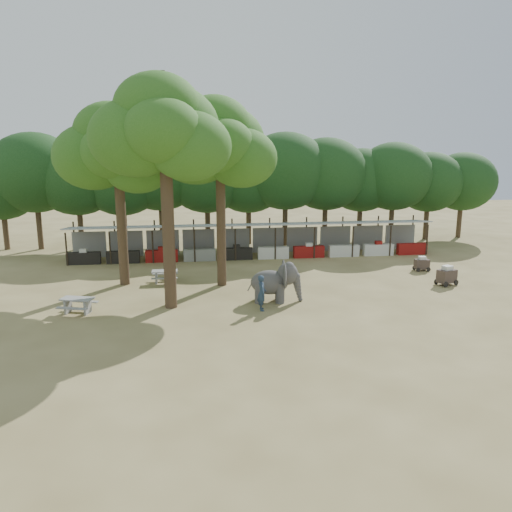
{
  "coord_description": "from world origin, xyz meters",
  "views": [
    {
      "loc": [
        -4.94,
        -23.89,
        8.44
      ],
      "look_at": [
        -1.0,
        5.0,
        2.0
      ],
      "focal_mm": 35.0,
      "sensor_mm": 36.0,
      "label": 1
    }
  ],
  "objects": [
    {
      "name": "picnic_table_near",
      "position": [
        -10.74,
        1.63,
        0.53
      ],
      "size": [
        1.98,
        1.87,
        0.81
      ],
      "rotation": [
        0.0,
        0.0,
        -0.29
      ],
      "color": "gray",
      "rests_on": "ground"
    },
    {
      "name": "yard_tree_center",
      "position": [
        -6.13,
        2.19,
        9.21
      ],
      "size": [
        7.1,
        6.9,
        12.04
      ],
      "color": "#332316",
      "rests_on": "ground"
    },
    {
      "name": "backdrop_trees",
      "position": [
        0.0,
        19.0,
        5.51
      ],
      "size": [
        46.46,
        5.95,
        8.33
      ],
      "color": "#332316",
      "rests_on": "ground"
    },
    {
      "name": "ground",
      "position": [
        0.0,
        0.0,
        0.0
      ],
      "size": [
        100.0,
        100.0,
        0.0
      ],
      "primitive_type": "plane",
      "color": "brown",
      "rests_on": "ground"
    },
    {
      "name": "picnic_table_far",
      "position": [
        -6.53,
        6.99,
        0.52
      ],
      "size": [
        1.59,
        1.44,
        0.8
      ],
      "rotation": [
        0.0,
        0.0,
        -0.0
      ],
      "color": "gray",
      "rests_on": "ground"
    },
    {
      "name": "vendor_stalls",
      "position": [
        -0.0,
        13.84,
        1.18
      ],
      "size": [
        28.0,
        2.99,
        2.8
      ],
      "color": "#95999C",
      "rests_on": "ground"
    },
    {
      "name": "cart_front",
      "position": [
        10.82,
        4.13,
        0.6
      ],
      "size": [
        1.47,
        1.22,
        1.22
      ],
      "rotation": [
        0.0,
        0.0,
        0.37
      ],
      "color": "#362823",
      "rests_on": "ground"
    },
    {
      "name": "yard_tree_left",
      "position": [
        -9.13,
        7.19,
        8.2
      ],
      "size": [
        7.1,
        6.9,
        11.02
      ],
      "color": "#332316",
      "rests_on": "ground"
    },
    {
      "name": "handler",
      "position": [
        -1.26,
        0.85,
        0.95
      ],
      "size": [
        0.47,
        0.69,
        1.89
      ],
      "primitive_type": "imported",
      "rotation": [
        0.0,
        0.0,
        1.55
      ],
      "color": "#26384C",
      "rests_on": "ground"
    },
    {
      "name": "elephant",
      "position": [
        -0.27,
        2.27,
        1.12
      ],
      "size": [
        2.98,
        2.25,
        2.24
      ],
      "rotation": [
        0.0,
        0.0,
        -0.12
      ],
      "color": "#3F3D3D",
      "rests_on": "ground"
    },
    {
      "name": "yard_tree_back",
      "position": [
        -3.13,
        6.19,
        8.54
      ],
      "size": [
        7.1,
        6.9,
        11.36
      ],
      "color": "#332316",
      "rests_on": "ground"
    },
    {
      "name": "cart_back",
      "position": [
        10.96,
        7.78,
        0.5
      ],
      "size": [
        1.04,
        0.68,
        1.01
      ],
      "rotation": [
        0.0,
        0.0,
        -0.01
      ],
      "color": "#362823",
      "rests_on": "ground"
    }
  ]
}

